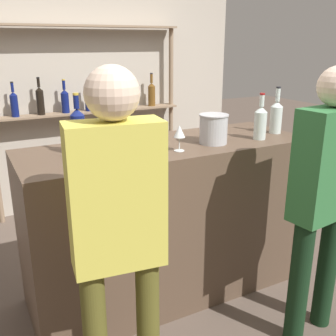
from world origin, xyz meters
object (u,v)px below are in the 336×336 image
Objects in this scene: ice_bucket at (213,129)px; customer_right at (325,188)px; counter_bottle_0 at (78,131)px; counter_bottle_2 at (276,116)px; wine_glass at (179,132)px; customer_left at (118,225)px; counter_bottle_1 at (260,122)px.

ice_bucket is 0.79m from customer_right.
counter_bottle_0 is 1.08× the size of counter_bottle_2.
ice_bucket is at bearing 12.15° from wine_glass.
customer_left is 1.22m from customer_right.
counter_bottle_1 is at bearing -12.51° from customer_right.
counter_bottle_2 is 2.10× the size of wine_glass.
wine_glass is at bearing -178.94° from counter_bottle_1.
wine_glass is at bearing -39.67° from customer_left.
counter_bottle_2 is 1.74× the size of ice_bucket.
counter_bottle_0 is at bearing 170.76° from counter_bottle_1.
counter_bottle_1 is 0.19× the size of customer_right.
ice_bucket is at bearing 171.67° from counter_bottle_1.
ice_bucket is at bearing -47.47° from customer_left.
wine_glass is at bearing 35.57° from customer_right.
counter_bottle_0 is 1.23m from counter_bottle_1.
ice_bucket is (0.86, -0.15, -0.05)m from counter_bottle_0.
wine_glass is (-0.64, -0.01, -0.00)m from counter_bottle_1.
counter_bottle_0 reaches higher than counter_bottle_2.
wine_glass is 0.90m from customer_right.
customer_left is at bearing 81.02° from customer_right.
counter_bottle_0 is 0.22× the size of customer_left.
counter_bottle_1 is at bearing -9.24° from counter_bottle_0.
customer_left reaches higher than counter_bottle_2.
wine_glass is 0.83× the size of ice_bucket.
counter_bottle_2 is 0.84m from customer_right.
wine_glass is 0.10× the size of customer_left.
counter_bottle_1 is at bearing 1.06° from wine_glass.
customer_left reaches higher than customer_right.
counter_bottle_2 is 0.88m from wine_glass.
customer_left is at bearing -94.79° from counter_bottle_0.
customer_left is at bearing -154.71° from counter_bottle_1.
customer_right reaches higher than counter_bottle_1.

